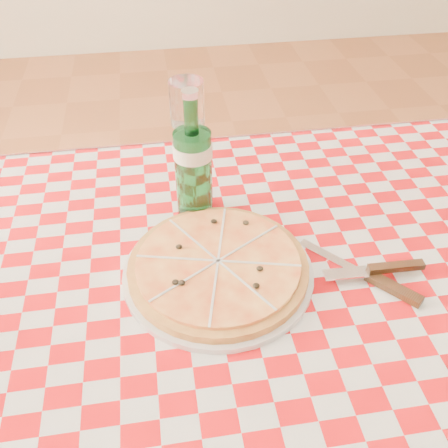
# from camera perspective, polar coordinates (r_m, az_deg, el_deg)

# --- Properties ---
(dining_table) EXTENTS (1.20, 0.80, 0.75)m
(dining_table) POSITION_cam_1_polar(r_m,az_deg,el_deg) (0.95, 1.79, -9.53)
(dining_table) COLOR brown
(dining_table) RESTS_ON ground
(tablecloth) EXTENTS (1.30, 0.90, 0.01)m
(tablecloth) POSITION_cam_1_polar(r_m,az_deg,el_deg) (0.88, 1.91, -5.57)
(tablecloth) COLOR #B50B0F
(tablecloth) RESTS_ON dining_table
(pizza_plate) EXTENTS (0.40, 0.40, 0.04)m
(pizza_plate) POSITION_cam_1_polar(r_m,az_deg,el_deg) (0.85, -0.68, -4.84)
(pizza_plate) COLOR #BA853E
(pizza_plate) RESTS_ON tablecloth
(water_bottle) EXTENTS (0.08, 0.08, 0.26)m
(water_bottle) POSITION_cam_1_polar(r_m,az_deg,el_deg) (0.92, -3.57, 7.72)
(water_bottle) COLOR #186129
(water_bottle) RESTS_ON tablecloth
(wine_glass) EXTENTS (0.10, 0.10, 0.19)m
(wine_glass) POSITION_cam_1_polar(r_m,az_deg,el_deg) (1.10, -4.15, 11.55)
(wine_glass) COLOR white
(wine_glass) RESTS_ON tablecloth
(cutlery) EXTENTS (0.31, 0.28, 0.03)m
(cutlery) POSITION_cam_1_polar(r_m,az_deg,el_deg) (0.89, 16.10, -5.27)
(cutlery) COLOR silver
(cutlery) RESTS_ON tablecloth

